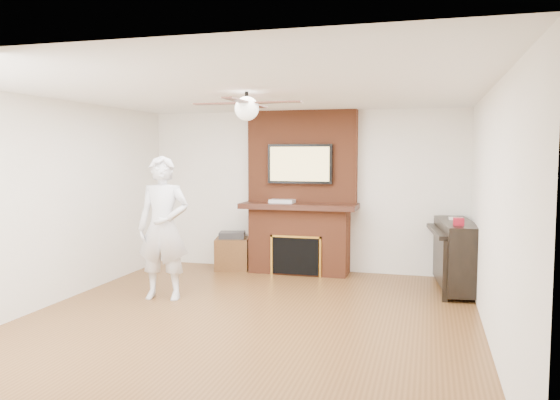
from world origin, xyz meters
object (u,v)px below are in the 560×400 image
(side_table, at_px, (232,252))
(piano, at_px, (455,253))
(person, at_px, (163,228))
(fireplace, at_px, (300,208))

(side_table, xyz_separation_m, piano, (3.37, -0.48, 0.23))
(person, height_order, side_table, person)
(piano, bearing_deg, person, -165.04)
(side_table, distance_m, piano, 3.41)
(fireplace, distance_m, side_table, 1.32)
(person, relative_size, side_table, 2.89)
(person, relative_size, piano, 1.23)
(piano, bearing_deg, side_table, 165.07)
(fireplace, bearing_deg, side_table, -176.51)
(fireplace, distance_m, piano, 2.39)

